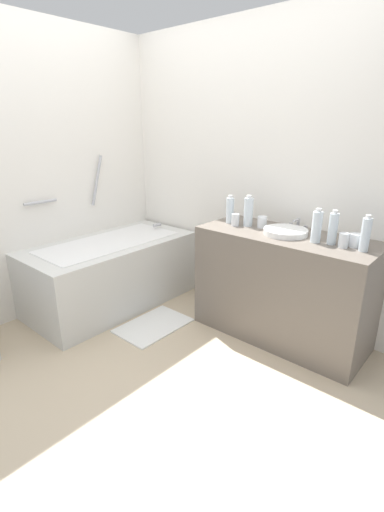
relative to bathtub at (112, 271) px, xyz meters
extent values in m
plane|color=#C1AD8E|center=(-0.56, -0.93, -0.32)|extent=(3.68, 3.68, 0.00)
cube|color=white|center=(-0.56, 0.42, 0.87)|extent=(3.08, 0.10, 2.38)
cube|color=white|center=(0.83, -0.93, 0.87)|extent=(0.10, 3.01, 2.38)
cube|color=silver|center=(0.00, 0.00, -0.02)|extent=(1.51, 0.75, 0.59)
cube|color=white|center=(0.00, 0.00, 0.23)|extent=(1.24, 0.54, 0.09)
cylinder|color=#ACACB1|center=(0.59, 0.00, 0.31)|extent=(0.09, 0.03, 0.03)
cylinder|color=#ACACB1|center=(0.16, 0.34, 0.77)|extent=(0.16, 0.03, 0.45)
cylinder|color=#ACACB1|center=(-0.42, 0.34, 0.65)|extent=(0.29, 0.03, 0.03)
cube|color=#6B6056|center=(0.51, -1.45, 0.10)|extent=(0.55, 1.29, 0.83)
cylinder|color=white|center=(0.50, -1.44, 0.53)|extent=(0.32, 0.32, 0.04)
cylinder|color=#A7A7AC|center=(0.70, -1.44, 0.55)|extent=(0.02, 0.02, 0.08)
cylinder|color=#A7A7AC|center=(0.66, -1.44, 0.59)|extent=(0.08, 0.02, 0.02)
cylinder|color=#A7A7AC|center=(0.70, -1.50, 0.53)|extent=(0.03, 0.03, 0.04)
cylinder|color=#A7A7AC|center=(0.70, -1.38, 0.53)|extent=(0.03, 0.03, 0.04)
cylinder|color=silver|center=(0.51, -0.94, 0.61)|extent=(0.06, 0.06, 0.20)
cylinder|color=white|center=(0.51, -0.94, 0.73)|extent=(0.03, 0.03, 0.02)
cylinder|color=silver|center=(0.49, -1.78, 0.62)|extent=(0.06, 0.06, 0.21)
cylinder|color=white|center=(0.49, -1.78, 0.73)|extent=(0.03, 0.03, 0.02)
cylinder|color=silver|center=(0.53, -1.10, 0.62)|extent=(0.07, 0.07, 0.22)
cylinder|color=white|center=(0.53, -1.10, 0.74)|extent=(0.04, 0.04, 0.02)
cylinder|color=silver|center=(0.48, -1.99, 0.62)|extent=(0.06, 0.06, 0.21)
cylinder|color=white|center=(0.48, -1.99, 0.74)|extent=(0.03, 0.03, 0.02)
cylinder|color=silver|center=(0.46, -1.68, 0.62)|extent=(0.07, 0.07, 0.21)
cylinder|color=white|center=(0.46, -1.68, 0.73)|extent=(0.04, 0.04, 0.02)
cylinder|color=white|center=(0.55, -1.21, 0.56)|extent=(0.07, 0.07, 0.09)
cylinder|color=white|center=(0.53, -1.92, 0.56)|extent=(0.08, 0.08, 0.09)
cylinder|color=white|center=(0.47, -1.87, 0.56)|extent=(0.06, 0.06, 0.10)
cylinder|color=white|center=(0.46, -1.03, 0.56)|extent=(0.06, 0.06, 0.10)
cube|color=white|center=(-0.06, -0.61, -0.31)|extent=(0.59, 0.39, 0.01)
camera|label=1|loc=(-1.89, -2.63, 1.27)|focal=25.97mm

